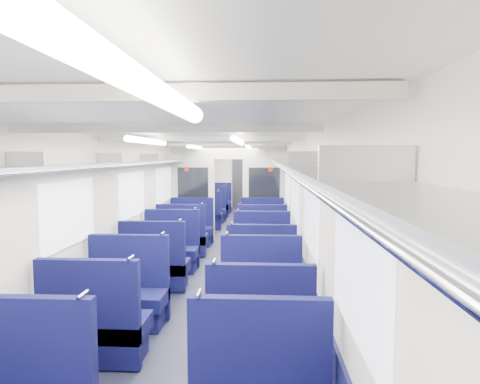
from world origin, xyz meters
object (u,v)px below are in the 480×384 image
object	(u,v)px
seat_13	(261,273)
seat_22	(210,211)
seat_9	(260,337)
seat_19	(262,230)
seat_17	(262,240)
seat_10	(126,297)
seat_11	(261,298)
seat_23	(262,212)
seat_20	(204,217)
seat_16	(182,239)
end_door	(242,183)
seat_25	(262,208)
seat_27	(263,203)
seat_24	(214,207)
seat_21	(262,217)
seat_26	(217,203)
seat_12	(155,267)
seat_18	(191,230)
seat_15	(262,254)
seat_8	(95,329)
seat_14	(171,251)

from	to	relation	value
seat_13	seat_22	world-z (taller)	same
seat_9	seat_19	xyz separation A→B (m)	(0.00, 5.78, 0.00)
seat_9	seat_17	xyz separation A→B (m)	(0.00, 4.65, 0.00)
seat_10	seat_11	distance (m)	1.66
seat_9	seat_23	world-z (taller)	same
seat_10	seat_11	bearing A→B (deg)	1.84
seat_20	seat_16	bearing A→B (deg)	-90.00
end_door	seat_25	world-z (taller)	end_door
end_door	seat_17	world-z (taller)	end_door
seat_9	seat_27	size ratio (longest dim) A/B	1.00
seat_23	seat_24	world-z (taller)	same
seat_19	seat_21	bearing A→B (deg)	90.00
seat_21	seat_26	xyz separation A→B (m)	(-1.66, 3.42, 0.00)
seat_16	seat_27	xyz separation A→B (m)	(1.66, 6.70, 0.00)
seat_12	seat_18	xyz separation A→B (m)	(0.00, 3.27, 0.00)
seat_15	seat_27	xyz separation A→B (m)	(0.00, 7.95, 0.00)
seat_22	seat_27	distance (m)	2.82
seat_16	seat_24	distance (m)	5.56
seat_16	seat_21	size ratio (longest dim) A/B	1.00
end_door	seat_25	bearing A→B (deg)	-72.10
seat_8	seat_24	distance (m)	10.09
seat_11	seat_16	xyz separation A→B (m)	(-1.66, 3.52, 0.00)
seat_9	seat_19	distance (m)	5.78
seat_25	seat_13	bearing A→B (deg)	-90.00
seat_9	seat_21	size ratio (longest dim) A/B	1.00
seat_21	seat_11	bearing A→B (deg)	-90.00
seat_21	seat_27	bearing A→B (deg)	90.00
seat_9	seat_13	distance (m)	2.20
seat_11	seat_24	world-z (taller)	same
seat_14	seat_15	distance (m)	1.67
seat_22	seat_25	xyz separation A→B (m)	(1.66, 0.99, 0.00)
seat_19	seat_17	bearing A→B (deg)	-90.00
end_door	seat_18	xyz separation A→B (m)	(-0.83, -6.93, -0.65)
seat_15	end_door	bearing A→B (deg)	95.13
seat_13	seat_22	xyz separation A→B (m)	(-1.66, 6.85, 0.00)
end_door	seat_17	bearing A→B (deg)	-84.05
seat_14	seat_12	bearing A→B (deg)	-90.00
seat_9	seat_13	size ratio (longest dim) A/B	1.00
seat_14	seat_25	distance (m)	6.73
seat_9	seat_23	xyz separation A→B (m)	(0.00, 9.00, 0.00)
seat_9	seat_16	distance (m)	4.91
seat_9	seat_16	world-z (taller)	same
seat_20	seat_27	bearing A→B (deg)	64.93
seat_27	seat_11	bearing A→B (deg)	-90.00
seat_13	seat_18	size ratio (longest dim) A/B	1.00
seat_8	seat_25	world-z (taller)	same
seat_11	seat_18	xyz separation A→B (m)	(-1.66, 4.57, 0.00)
seat_24	end_door	bearing A→B (deg)	71.14
seat_14	seat_17	distance (m)	2.01
seat_14	seat_8	bearing A→B (deg)	-90.00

